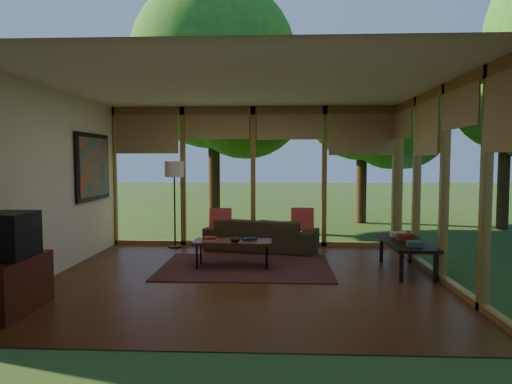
{
  "coord_description": "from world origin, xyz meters",
  "views": [
    {
      "loc": [
        0.46,
        -6.34,
        1.67
      ],
      "look_at": [
        0.14,
        0.7,
        1.18
      ],
      "focal_mm": 32.0,
      "sensor_mm": 36.0,
      "label": 1
    }
  ],
  "objects_px": {
    "television": "(9,235)",
    "side_console": "(406,244)",
    "media_cabinet": "(10,285)",
    "coffee_table": "(233,243)",
    "sofa": "(261,234)",
    "floor_lamp": "(174,174)"
  },
  "relations": [
    {
      "from": "television",
      "to": "side_console",
      "type": "distance_m",
      "value": 5.28
    },
    {
      "from": "media_cabinet",
      "to": "coffee_table",
      "type": "xyz_separation_m",
      "value": [
        2.25,
        2.17,
        0.09
      ]
    },
    {
      "from": "television",
      "to": "coffee_table",
      "type": "bearing_deg",
      "value": 44.27
    },
    {
      "from": "coffee_table",
      "to": "side_console",
      "type": "relative_size",
      "value": 0.86
    },
    {
      "from": "side_console",
      "to": "sofa",
      "type": "bearing_deg",
      "value": 145.9
    },
    {
      "from": "media_cabinet",
      "to": "coffee_table",
      "type": "distance_m",
      "value": 3.13
    },
    {
      "from": "media_cabinet",
      "to": "side_console",
      "type": "bearing_deg",
      "value": 22.79
    },
    {
      "from": "sofa",
      "to": "media_cabinet",
      "type": "bearing_deg",
      "value": 67.26
    },
    {
      "from": "sofa",
      "to": "side_console",
      "type": "relative_size",
      "value": 1.45
    },
    {
      "from": "media_cabinet",
      "to": "coffee_table",
      "type": "relative_size",
      "value": 0.83
    },
    {
      "from": "television",
      "to": "coffee_table",
      "type": "relative_size",
      "value": 0.46
    },
    {
      "from": "television",
      "to": "side_console",
      "type": "bearing_deg",
      "value": 22.88
    },
    {
      "from": "sofa",
      "to": "media_cabinet",
      "type": "height_order",
      "value": "media_cabinet"
    },
    {
      "from": "coffee_table",
      "to": "side_console",
      "type": "xyz_separation_m",
      "value": [
        2.62,
        -0.13,
        0.02
      ]
    },
    {
      "from": "media_cabinet",
      "to": "side_console",
      "type": "height_order",
      "value": "media_cabinet"
    },
    {
      "from": "coffee_table",
      "to": "side_console",
      "type": "distance_m",
      "value": 2.62
    },
    {
      "from": "television",
      "to": "floor_lamp",
      "type": "distance_m",
      "value": 3.93
    },
    {
      "from": "television",
      "to": "sofa",
      "type": "bearing_deg",
      "value": 53.49
    },
    {
      "from": "sofa",
      "to": "floor_lamp",
      "type": "bearing_deg",
      "value": 6.38
    },
    {
      "from": "media_cabinet",
      "to": "floor_lamp",
      "type": "relative_size",
      "value": 0.61
    },
    {
      "from": "television",
      "to": "floor_lamp",
      "type": "xyz_separation_m",
      "value": [
        0.96,
        3.77,
        0.56
      ]
    },
    {
      "from": "coffee_table",
      "to": "media_cabinet",
      "type": "bearing_deg",
      "value": -135.98
    }
  ]
}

